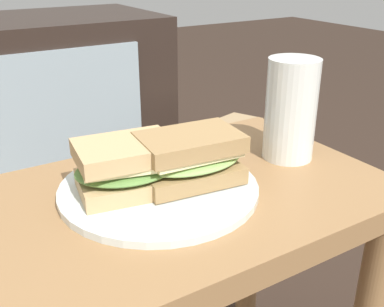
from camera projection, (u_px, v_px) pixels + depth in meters
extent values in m
cube|color=olive|center=(182.00, 202.00, 0.63)|extent=(0.56, 0.36, 0.04)
cylinder|color=olive|center=(249.00, 238.00, 0.95)|extent=(0.04, 0.04, 0.43)
cube|color=black|center=(5.00, 119.00, 1.40)|extent=(0.96, 0.44, 0.58)
cube|color=#8C9EA8|center=(67.00, 130.00, 1.27)|extent=(0.45, 0.01, 0.44)
cylinder|color=silver|center=(159.00, 188.00, 0.61)|extent=(0.26, 0.26, 0.01)
cube|color=tan|center=(127.00, 182.00, 0.59)|extent=(0.13, 0.11, 0.02)
ellipsoid|color=#608C42|center=(126.00, 169.00, 0.59)|extent=(0.15, 0.12, 0.02)
cube|color=beige|center=(126.00, 161.00, 0.58)|extent=(0.13, 0.11, 0.01)
cube|color=tan|center=(125.00, 151.00, 0.58)|extent=(0.13, 0.10, 0.02)
cube|color=#9E7A4C|center=(189.00, 172.00, 0.62)|extent=(0.14, 0.10, 0.02)
ellipsoid|color=#8CB260|center=(189.00, 159.00, 0.61)|extent=(0.15, 0.11, 0.02)
cube|color=beige|center=(188.00, 151.00, 0.61)|extent=(0.13, 0.09, 0.01)
cube|color=#9E7A4C|center=(188.00, 141.00, 0.60)|extent=(0.14, 0.10, 0.02)
cylinder|color=silver|center=(291.00, 110.00, 0.69)|extent=(0.08, 0.08, 0.15)
cylinder|color=orange|center=(290.00, 120.00, 0.70)|extent=(0.07, 0.07, 0.11)
cylinder|color=white|center=(293.00, 79.00, 0.67)|extent=(0.07, 0.07, 0.01)
cube|color=tan|center=(227.00, 175.00, 1.37)|extent=(0.22, 0.17, 0.29)
cube|color=tan|center=(229.00, 126.00, 1.31)|extent=(0.21, 0.15, 0.03)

